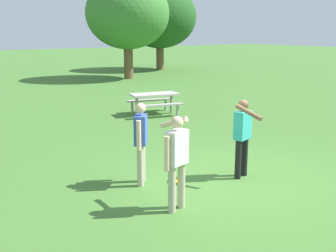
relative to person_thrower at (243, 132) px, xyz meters
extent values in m
plane|color=#447530|center=(-0.27, 0.00, -0.96)|extent=(120.00, 120.00, 0.00)
cylinder|color=black|center=(0.12, 0.05, -0.55)|extent=(0.13, 0.13, 0.82)
cylinder|color=black|center=(-0.13, -0.02, -0.55)|extent=(0.13, 0.13, 0.82)
cube|color=#33B2AD|center=(0.00, 0.01, 0.15)|extent=(0.43, 0.32, 0.58)
sphere|color=brown|center=(0.00, 0.01, 0.57)|extent=(0.21, 0.21, 0.21)
cylinder|color=brown|center=(0.25, 0.09, 0.10)|extent=(0.09, 0.09, 0.58)
cylinder|color=brown|center=(-0.18, -0.32, 0.49)|extent=(0.25, 0.58, 0.28)
cylinder|color=#B7AD93|center=(-2.20, -0.63, -0.55)|extent=(0.13, 0.13, 0.82)
cylinder|color=#B7AD93|center=(-1.95, -0.56, -0.55)|extent=(0.13, 0.13, 0.82)
cube|color=white|center=(-2.08, -0.60, 0.15)|extent=(0.43, 0.32, 0.58)
sphere|color=beige|center=(-2.08, -0.60, 0.57)|extent=(0.21, 0.21, 0.21)
cylinder|color=beige|center=(-2.33, -0.67, 0.10)|extent=(0.09, 0.09, 0.58)
cylinder|color=beige|center=(-1.90, -0.26, 0.49)|extent=(0.25, 0.58, 0.28)
cylinder|color=#B7AD93|center=(-1.86, 0.93, -0.55)|extent=(0.13, 0.13, 0.82)
cylinder|color=#B7AD93|center=(-2.02, 0.73, -0.55)|extent=(0.13, 0.13, 0.82)
cube|color=#3856B7|center=(-1.94, 0.83, 0.15)|extent=(0.41, 0.43, 0.58)
sphere|color=beige|center=(-1.94, 0.83, 0.57)|extent=(0.21, 0.21, 0.21)
cylinder|color=beige|center=(-1.77, 1.03, 0.10)|extent=(0.09, 0.09, 0.58)
cylinder|color=beige|center=(-2.10, 0.62, 0.10)|extent=(0.09, 0.09, 0.58)
cylinder|color=yellow|center=(-1.33, 0.56, -0.95)|extent=(0.25, 0.25, 0.03)
cube|color=#B2ADA3|center=(2.05, 6.69, -0.22)|extent=(1.82, 1.10, 0.06)
cube|color=#A49F96|center=(1.93, 6.12, -0.52)|extent=(1.72, 0.61, 0.05)
cube|color=#A49F96|center=(2.17, 7.26, -0.52)|extent=(1.72, 0.61, 0.05)
cylinder|color=#A49F96|center=(1.40, 6.83, -0.61)|extent=(0.11, 0.11, 0.71)
cylinder|color=#A49F96|center=(1.28, 6.26, -0.75)|extent=(0.09, 0.09, 0.41)
cylinder|color=#A49F96|center=(1.53, 7.39, -0.75)|extent=(0.09, 0.09, 0.41)
cylinder|color=#A49F96|center=(2.70, 6.55, -0.61)|extent=(0.11, 0.11, 0.71)
cylinder|color=#A49F96|center=(2.58, 5.98, -0.75)|extent=(0.09, 0.09, 0.41)
cylinder|color=#A49F96|center=(2.82, 7.12, -0.75)|extent=(0.09, 0.09, 0.41)
cylinder|color=brown|center=(6.79, 17.25, 0.32)|extent=(0.56, 0.56, 2.56)
ellipsoid|color=#3D7A33|center=(6.79, 17.25, 3.00)|extent=(5.07, 5.07, 4.31)
cylinder|color=brown|center=(11.72, 21.27, 0.25)|extent=(0.58, 0.58, 2.42)
ellipsoid|color=#21511E|center=(11.72, 21.27, 2.95)|extent=(5.44, 5.44, 4.62)
camera|label=1|loc=(-6.00, -6.16, 2.07)|focal=45.50mm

